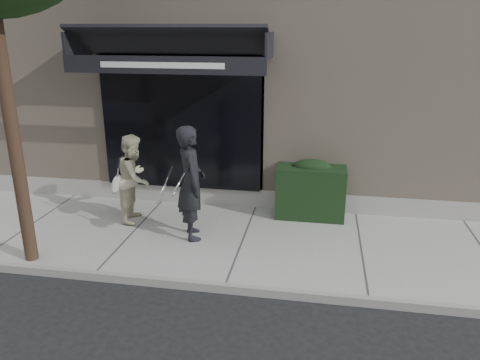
# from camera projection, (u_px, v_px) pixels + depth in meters

# --- Properties ---
(ground) EXTENTS (80.00, 80.00, 0.00)m
(ground) POSITION_uv_depth(u_px,v_px,m) (243.00, 245.00, 8.18)
(ground) COLOR black
(ground) RESTS_ON ground
(sidewalk) EXTENTS (20.00, 3.00, 0.12)m
(sidewalk) POSITION_uv_depth(u_px,v_px,m) (243.00, 242.00, 8.16)
(sidewalk) COLOR gray
(sidewalk) RESTS_ON ground
(curb) EXTENTS (20.00, 0.10, 0.14)m
(curb) POSITION_uv_depth(u_px,v_px,m) (225.00, 288.00, 6.71)
(curb) COLOR gray
(curb) RESTS_ON ground
(building_facade) EXTENTS (14.30, 8.04, 5.64)m
(building_facade) POSITION_uv_depth(u_px,v_px,m) (275.00, 63.00, 11.95)
(building_facade) COLOR tan
(building_facade) RESTS_ON ground
(hedge) EXTENTS (1.30, 0.70, 1.14)m
(hedge) POSITION_uv_depth(u_px,v_px,m) (311.00, 190.00, 8.96)
(hedge) COLOR black
(hedge) RESTS_ON sidewalk
(pedestrian_front) EXTENTS (0.88, 0.91, 1.98)m
(pedestrian_front) POSITION_uv_depth(u_px,v_px,m) (191.00, 183.00, 7.93)
(pedestrian_front) COLOR black
(pedestrian_front) RESTS_ON sidewalk
(pedestrian_back) EXTENTS (0.67, 0.90, 1.65)m
(pedestrian_back) POSITION_uv_depth(u_px,v_px,m) (134.00, 178.00, 8.72)
(pedestrian_back) COLOR beige
(pedestrian_back) RESTS_ON sidewalk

